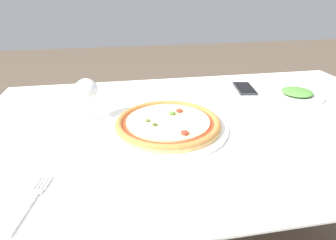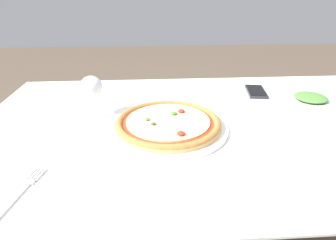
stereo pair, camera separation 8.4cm
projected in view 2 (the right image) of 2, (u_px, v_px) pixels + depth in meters
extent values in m
cube|color=brown|center=(209.00, 129.00, 0.91)|extent=(1.39, 0.81, 0.04)
cube|color=silver|center=(210.00, 123.00, 0.90)|extent=(1.49, 0.91, 0.01)
cylinder|color=brown|center=(60.00, 167.00, 1.35)|extent=(0.06, 0.06, 0.70)
cylinder|color=brown|center=(314.00, 157.00, 1.42)|extent=(0.06, 0.06, 0.70)
cylinder|color=white|center=(168.00, 127.00, 0.86)|extent=(0.36, 0.36, 0.01)
cylinder|color=#E0B26B|center=(168.00, 124.00, 0.85)|extent=(0.32, 0.32, 0.01)
torus|color=#B27538|center=(168.00, 122.00, 0.85)|extent=(0.32, 0.32, 0.02)
cylinder|color=#BC381E|center=(168.00, 122.00, 0.85)|extent=(0.27, 0.27, 0.00)
cylinder|color=beige|center=(168.00, 121.00, 0.85)|extent=(0.25, 0.25, 0.00)
ellipsoid|color=#A83323|center=(181.00, 111.00, 0.89)|extent=(0.02, 0.02, 0.01)
ellipsoid|color=#A83323|center=(181.00, 133.00, 0.76)|extent=(0.02, 0.02, 0.01)
ellipsoid|color=#4C7A33|center=(147.00, 119.00, 0.84)|extent=(0.01, 0.01, 0.01)
ellipsoid|color=#4C7A33|center=(174.00, 113.00, 0.88)|extent=(0.02, 0.02, 0.01)
ellipsoid|color=#BC9342|center=(174.00, 114.00, 0.88)|extent=(0.02, 0.02, 0.01)
ellipsoid|color=#425123|center=(153.00, 124.00, 0.82)|extent=(0.01, 0.01, 0.01)
cube|color=silver|center=(11.00, 202.00, 0.57)|extent=(0.04, 0.11, 0.00)
cube|color=silver|center=(29.00, 183.00, 0.62)|extent=(0.03, 0.02, 0.00)
cube|color=silver|center=(31.00, 174.00, 0.65)|extent=(0.01, 0.04, 0.00)
cube|color=silver|center=(35.00, 174.00, 0.65)|extent=(0.01, 0.04, 0.00)
cube|color=silver|center=(38.00, 175.00, 0.65)|extent=(0.01, 0.04, 0.00)
cube|color=silver|center=(41.00, 175.00, 0.65)|extent=(0.01, 0.04, 0.00)
cylinder|color=silver|center=(95.00, 116.00, 0.94)|extent=(0.08, 0.08, 0.00)
cylinder|color=silver|center=(94.00, 106.00, 0.92)|extent=(0.01, 0.01, 0.07)
sphere|color=silver|center=(91.00, 87.00, 0.89)|extent=(0.07, 0.07, 0.07)
cube|color=#232328|center=(256.00, 91.00, 1.14)|extent=(0.09, 0.15, 0.01)
cube|color=black|center=(256.00, 90.00, 1.14)|extent=(0.08, 0.14, 0.00)
cylinder|color=white|center=(310.00, 101.00, 1.05)|extent=(0.20, 0.20, 0.01)
ellipsoid|color=#4C8438|center=(311.00, 97.00, 1.04)|extent=(0.12, 0.12, 0.02)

